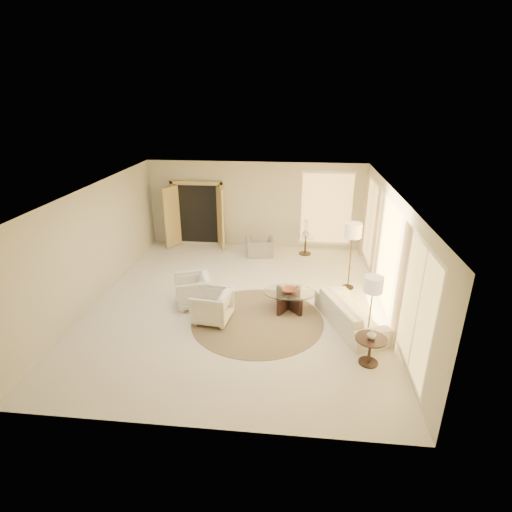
# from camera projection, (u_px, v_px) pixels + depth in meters

# --- Properties ---
(room) EXTENTS (7.04, 8.04, 2.83)m
(room) POSITION_uv_depth(u_px,v_px,m) (237.00, 250.00, 9.32)
(room) COLOR white
(room) RESTS_ON ground
(windows_right) EXTENTS (0.10, 6.40, 2.40)m
(windows_right) POSITION_uv_depth(u_px,v_px,m) (387.00, 256.00, 9.10)
(windows_right) COLOR #FDCA65
(windows_right) RESTS_ON room
(window_back_corner) EXTENTS (1.70, 0.10, 2.40)m
(window_back_corner) POSITION_uv_depth(u_px,v_px,m) (327.00, 209.00, 12.75)
(window_back_corner) COLOR #FDCA65
(window_back_corner) RESTS_ON room
(curtains_right) EXTENTS (0.06, 5.20, 2.60)m
(curtains_right) POSITION_uv_depth(u_px,v_px,m) (378.00, 244.00, 9.95)
(curtains_right) COLOR tan
(curtains_right) RESTS_ON room
(french_doors) EXTENTS (1.95, 0.66, 2.16)m
(french_doors) POSITION_uv_depth(u_px,v_px,m) (197.00, 215.00, 13.14)
(french_doors) COLOR tan
(french_doors) RESTS_ON room
(area_rug) EXTENTS (3.93, 3.93, 0.01)m
(area_rug) POSITION_uv_depth(u_px,v_px,m) (257.00, 320.00, 9.09)
(area_rug) COLOR #493A27
(area_rug) RESTS_ON room
(sofa) EXTENTS (1.52, 2.23, 0.61)m
(sofa) POSITION_uv_depth(u_px,v_px,m) (350.00, 313.00, 8.81)
(sofa) COLOR white
(sofa) RESTS_ON room
(armchair_left) EXTENTS (1.00, 1.03, 0.84)m
(armchair_left) POSITION_uv_depth(u_px,v_px,m) (193.00, 289.00, 9.61)
(armchair_left) COLOR white
(armchair_left) RESTS_ON room
(armchair_right) EXTENTS (0.84, 0.88, 0.81)m
(armchair_right) POSITION_uv_depth(u_px,v_px,m) (212.00, 304.00, 8.94)
(armchair_right) COLOR white
(armchair_right) RESTS_ON room
(accent_chair) EXTENTS (0.93, 0.69, 0.75)m
(accent_chair) POSITION_uv_depth(u_px,v_px,m) (260.00, 244.00, 12.56)
(accent_chair) COLOR gray
(accent_chair) RESTS_ON room
(coffee_table) EXTENTS (1.31, 1.31, 0.45)m
(coffee_table) POSITION_uv_depth(u_px,v_px,m) (289.00, 298.00, 9.48)
(coffee_table) COLOR black
(coffee_table) RESTS_ON room
(end_table) EXTENTS (0.59, 0.59, 0.56)m
(end_table) POSITION_uv_depth(u_px,v_px,m) (370.00, 346.00, 7.51)
(end_table) COLOR black
(end_table) RESTS_ON room
(side_table) EXTENTS (0.50, 0.50, 0.58)m
(side_table) POSITION_uv_depth(u_px,v_px,m) (305.00, 244.00, 12.67)
(side_table) COLOR #30281B
(side_table) RESTS_ON room
(floor_lamp_near) EXTENTS (0.44, 0.44, 1.80)m
(floor_lamp_near) POSITION_uv_depth(u_px,v_px,m) (353.00, 233.00, 10.03)
(floor_lamp_near) COLOR #30281B
(floor_lamp_near) RESTS_ON room
(floor_lamp_far) EXTENTS (0.37, 0.37, 1.53)m
(floor_lamp_far) POSITION_uv_depth(u_px,v_px,m) (373.00, 288.00, 7.74)
(floor_lamp_far) COLOR #30281B
(floor_lamp_far) RESTS_ON room
(bowl) EXTENTS (0.36, 0.36, 0.08)m
(bowl) POSITION_uv_depth(u_px,v_px,m) (289.00, 290.00, 9.40)
(bowl) COLOR brown
(bowl) RESTS_ON coffee_table
(end_vase) EXTENTS (0.22, 0.22, 0.18)m
(end_vase) POSITION_uv_depth(u_px,v_px,m) (372.00, 334.00, 7.41)
(end_vase) COLOR silver
(end_vase) RESTS_ON end_table
(side_vase) EXTENTS (0.31, 0.31, 0.25)m
(side_vase) POSITION_uv_depth(u_px,v_px,m) (306.00, 233.00, 12.54)
(side_vase) COLOR silver
(side_vase) RESTS_ON side_table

